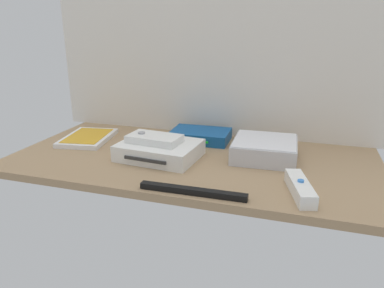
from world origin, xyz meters
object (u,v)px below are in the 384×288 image
Objects in this scene: game_case at (88,138)px; network_router at (201,136)px; game_console at (160,150)px; remote_wand at (300,188)px; mini_computer at (265,149)px; remote_classic_pad at (154,139)px; sensor_bar at (193,191)px.

network_router is at bearing 7.15° from game_case.
game_console is 39.46cm from remote_wand.
network_router is at bearing 75.32° from game_console.
mini_computer is at bearing 100.86° from remote_wand.
remote_classic_pad is 25.66cm from sensor_bar.
sensor_bar is at bearing -40.97° from game_case.
game_console is 1.47× the size of remote_wand.
network_router reaches higher than sensor_bar.
sensor_bar is at bearing -178.13° from remote_wand.
network_router is at bearing 102.58° from sensor_bar.
network_router is (34.47, 10.14, 0.94)cm from game_case.
network_router is 1.20× the size of remote_wand.
remote_classic_pad reaches higher than game_console.
game_case is 0.87× the size of sensor_bar.
network_router is (-21.12, 9.75, -0.94)cm from mini_computer.
remote_classic_pad reaches higher than sensor_bar.
remote_wand is at bearing -12.62° from game_console.
game_console is at bearing 147.05° from remote_wand.
mini_computer is at bearing 21.90° from game_console.
remote_classic_pad is at bearing 147.71° from remote_wand.
remote_classic_pad is at bearing -114.92° from network_router.
game_console reaches higher than remote_wand.
mini_computer reaches higher than game_console.
remote_wand is at bearing -11.32° from remote_classic_pad.
remote_classic_pad is at bearing -26.13° from game_case.
game_console reaches higher than sensor_bar.
game_console reaches higher than game_case.
sensor_bar is (-12.18, -27.22, -1.94)cm from mini_computer.
remote_classic_pad is (-1.44, -0.04, 3.21)cm from game_console.
remote_classic_pad reaches higher than game_case.
remote_classic_pad reaches higher than network_router.
game_case is at bearing 147.72° from remote_wand.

